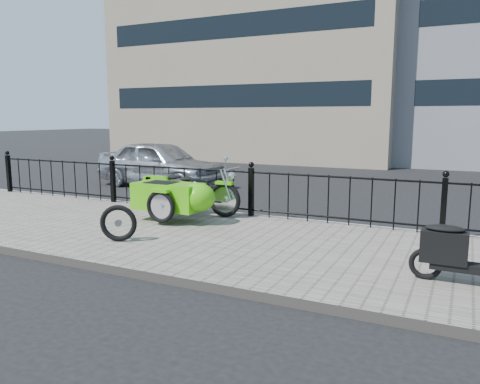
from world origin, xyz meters
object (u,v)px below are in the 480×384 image
at_px(spare_tire, 118,223).
at_px(motorcycle_sidecar, 180,195).
at_px(sedan_car, 160,164).
at_px(scooter, 465,253).

bearing_deg(spare_tire, motorcycle_sidecar, 89.20).
bearing_deg(spare_tire, sedan_car, 120.00).
distance_m(scooter, spare_tire, 4.92).
bearing_deg(sedan_car, scooter, -118.84).
bearing_deg(scooter, sedan_car, 146.02).
bearing_deg(motorcycle_sidecar, scooter, -16.86).
bearing_deg(spare_tire, scooter, 2.92).
height_order(scooter, sedan_car, sedan_car).
height_order(motorcycle_sidecar, spare_tire, motorcycle_sidecar).
distance_m(spare_tire, sedan_car, 6.74).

